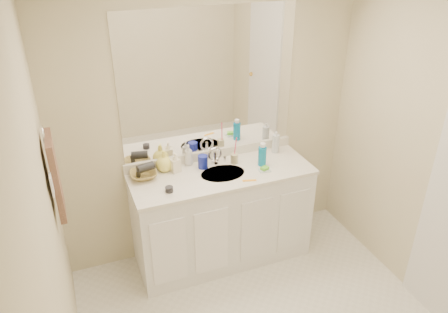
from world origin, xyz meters
name	(u,v)px	position (x,y,z in m)	size (l,w,h in m)	color
wall_back	(210,124)	(0.00, 1.30, 1.20)	(2.60, 0.02, 2.40)	beige
wall_left	(55,259)	(-1.30, 0.00, 1.20)	(0.02, 2.60, 2.40)	beige
vanity_cabinet	(222,217)	(0.00, 1.02, 0.42)	(1.50, 0.55, 0.85)	white
countertop	(222,174)	(0.00, 1.02, 0.86)	(1.52, 0.57, 0.03)	white
backsplash	(211,154)	(0.00, 1.29, 0.92)	(1.52, 0.03, 0.08)	silver
sink_basin	(223,174)	(0.00, 1.00, 0.87)	(0.37, 0.37, 0.02)	#B2A79C
faucet	(215,158)	(0.00, 1.18, 0.94)	(0.02, 0.02, 0.11)	silver
mirror	(209,83)	(0.00, 1.29, 1.56)	(1.48, 0.01, 1.20)	white
blue_mug	(203,162)	(-0.12, 1.15, 0.94)	(0.08, 0.08, 0.11)	navy
tan_cup	(234,159)	(0.16, 1.13, 0.92)	(0.06, 0.06, 0.08)	tan
toothbrush	(235,147)	(0.17, 1.13, 1.03)	(0.01, 0.01, 0.19)	#FD4272
mouthwash_bottle	(262,156)	(0.36, 1.02, 0.96)	(0.07, 0.07, 0.17)	#0E7BAB
clear_pump_bottle	(276,144)	(0.58, 1.19, 0.96)	(0.06, 0.06, 0.17)	silver
soap_dish	(265,170)	(0.34, 0.91, 0.89)	(0.09, 0.08, 0.01)	silver
green_soap	(265,168)	(0.34, 0.91, 0.90)	(0.06, 0.05, 0.02)	#63C530
orange_comb	(249,180)	(0.15, 0.82, 0.88)	(0.11, 0.02, 0.00)	#FFA41A
dark_jar	(169,189)	(-0.48, 0.89, 0.90)	(0.06, 0.06, 0.04)	black
soap_bottle_white	(189,155)	(-0.21, 1.25, 0.97)	(0.07, 0.07, 0.18)	silver
soap_bottle_cream	(175,162)	(-0.35, 1.18, 0.96)	(0.07, 0.08, 0.17)	#FAF0CC
soap_bottle_yellow	(164,161)	(-0.43, 1.23, 0.97)	(0.14, 0.14, 0.18)	#FEF262
wicker_basket	(144,175)	(-0.62, 1.17, 0.91)	(0.22, 0.22, 0.05)	olive
hair_dryer	(145,167)	(-0.60, 1.17, 0.97)	(0.07, 0.07, 0.14)	black
towel_ring	(43,134)	(-1.27, 0.77, 1.55)	(0.11, 0.11, 0.01)	silver
hand_towel	(56,176)	(-1.25, 0.77, 1.25)	(0.04, 0.32, 0.55)	#4E352A
switch_plate	(52,185)	(-1.27, 0.57, 1.30)	(0.01, 0.09, 0.13)	white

